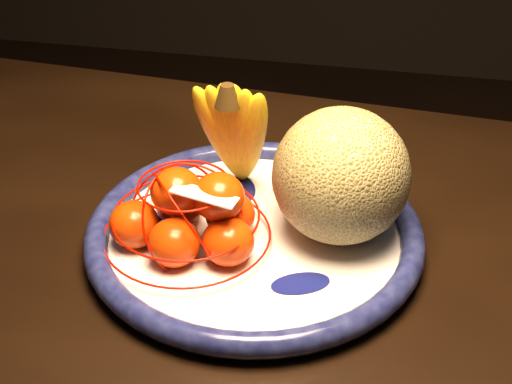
% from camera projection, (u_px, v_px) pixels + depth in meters
% --- Properties ---
extents(dining_table, '(1.59, 1.04, 0.76)m').
position_uv_depth(dining_table, '(236.00, 329.00, 0.93)').
color(dining_table, black).
rests_on(dining_table, ground).
extents(fruit_bowl, '(0.40, 0.40, 0.03)m').
position_uv_depth(fruit_bowl, '(254.00, 235.00, 0.92)').
color(fruit_bowl, white).
rests_on(fruit_bowl, dining_table).
extents(cantaloupe, '(0.16, 0.16, 0.16)m').
position_uv_depth(cantaloupe, '(341.00, 176.00, 0.88)').
color(cantaloupe, olive).
rests_on(cantaloupe, fruit_bowl).
extents(banana_bunch, '(0.12, 0.11, 0.18)m').
position_uv_depth(banana_bunch, '(236.00, 130.00, 0.95)').
color(banana_bunch, yellow).
rests_on(banana_bunch, fruit_bowl).
extents(mandarin_bag, '(0.24, 0.24, 0.12)m').
position_uv_depth(mandarin_bag, '(190.00, 217.00, 0.89)').
color(mandarin_bag, '#EA3100').
rests_on(mandarin_bag, fruit_bowl).
extents(price_tag, '(0.07, 0.04, 0.01)m').
position_uv_depth(price_tag, '(204.00, 195.00, 0.84)').
color(price_tag, white).
rests_on(price_tag, mandarin_bag).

